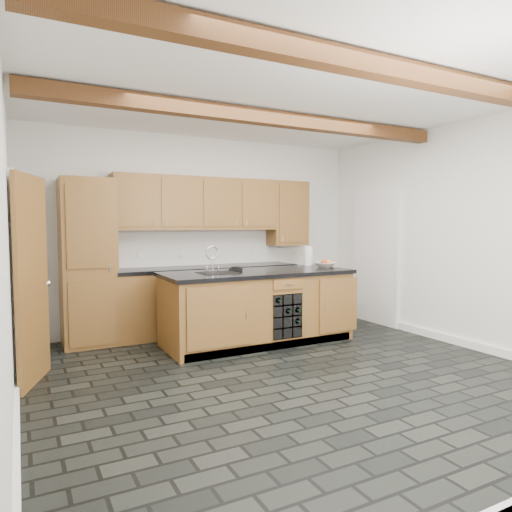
% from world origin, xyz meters
% --- Properties ---
extents(ground, '(5.00, 5.00, 0.00)m').
position_xyz_m(ground, '(0.00, 0.00, 0.00)').
color(ground, black).
rests_on(ground, ground).
extents(room_shell, '(5.01, 5.00, 5.00)m').
position_xyz_m(room_shell, '(-0.09, 0.53, 1.53)').
color(room_shell, white).
rests_on(room_shell, ground).
extents(back_cabinetry, '(3.65, 0.62, 2.20)m').
position_xyz_m(back_cabinetry, '(-0.38, 2.24, 0.98)').
color(back_cabinetry, brown).
rests_on(back_cabinetry, ground).
extents(island, '(2.48, 0.96, 0.93)m').
position_xyz_m(island, '(0.31, 1.28, 0.47)').
color(island, brown).
rests_on(island, ground).
extents(faucet, '(0.45, 0.40, 0.34)m').
position_xyz_m(faucet, '(-0.25, 1.33, 0.96)').
color(faucet, black).
rests_on(faucet, island).
extents(kitchen_scale, '(0.20, 0.16, 0.05)m').
position_xyz_m(kitchen_scale, '(0.05, 1.43, 0.96)').
color(kitchen_scale, black).
rests_on(kitchen_scale, island).
extents(fruit_bowl, '(0.37, 0.37, 0.07)m').
position_xyz_m(fruit_bowl, '(1.38, 1.30, 0.96)').
color(fruit_bowl, beige).
rests_on(fruit_bowl, island).
extents(fruit_cluster, '(0.16, 0.17, 0.07)m').
position_xyz_m(fruit_cluster, '(1.38, 1.30, 1.00)').
color(fruit_cluster, red).
rests_on(fruit_cluster, fruit_bowl).
extents(paper_towel, '(0.13, 0.13, 0.28)m').
position_xyz_m(paper_towel, '(1.32, 1.65, 1.07)').
color(paper_towel, white).
rests_on(paper_towel, island).
extents(mug, '(0.10, 0.10, 0.08)m').
position_xyz_m(mug, '(-1.30, 2.24, 0.97)').
color(mug, white).
rests_on(mug, back_cabinetry).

